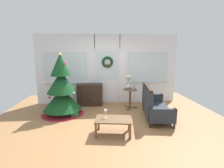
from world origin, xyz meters
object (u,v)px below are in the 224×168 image
Objects in this scene: side_table at (130,95)px; table_lamp at (128,81)px; christmas_tree at (62,91)px; wine_glass at (106,112)px; dresser_cabinet at (90,94)px; settee_sofa at (153,105)px; coffee_table at (113,121)px; gift_box at (75,113)px; flower_vase at (133,86)px.

side_table is 1.54× the size of table_lamp.
christmas_tree is 1.90m from wine_glass.
christmas_tree reaches higher than dresser_cabinet.
settee_sofa is at bearing -59.31° from side_table.
coffee_table is at bearing -111.75° from side_table.
side_table is at bearing 62.62° from wine_glass.
wine_glass is at bearing -149.03° from settee_sofa.
gift_box is at bearing -31.71° from christmas_tree.
christmas_tree is 1.24m from dresser_cabinet.
dresser_cabinet is 1.63m from flower_vase.
side_table is at bearing 9.79° from christmas_tree.
side_table is (2.19, 0.38, -0.26)m from christmas_tree.
table_lamp reaches higher than wine_glass.
christmas_tree is 2.12× the size of dresser_cabinet.
table_lamp is at bearing 64.69° from wine_glass.
wine_glass reaches higher than gift_box.
christmas_tree is 2.11m from coffee_table.
table_lamp is 2.10m from coffee_table.
flower_vase is 2.09m from gift_box.
wine_glass is at bearing -117.38° from side_table.
side_table is at bearing 149.04° from flower_vase.
table_lamp reaches higher than coffee_table.
dresser_cabinet is (0.81, 0.87, -0.35)m from christmas_tree.
coffee_table is at bearing -143.14° from settee_sofa.
table_lamp is 2.08× the size of gift_box.
gift_box is (-1.79, -0.63, -0.38)m from side_table.
settee_sofa is at bearing -35.99° from dresser_cabinet.
dresser_cabinet reaches higher than gift_box.
dresser_cabinet reaches higher than wine_glass.
dresser_cabinet is at bearing 69.76° from gift_box.
settee_sofa reaches higher than gift_box.
side_table is at bearing 19.25° from gift_box.
dresser_cabinet reaches higher than side_table.
flower_vase is at bearing -20.52° from dresser_cabinet.
side_table is at bearing 68.25° from coffee_table.
wine_glass is (1.28, -1.38, -0.22)m from christmas_tree.
christmas_tree is at bearing 132.91° from wine_glass.
christmas_tree is at bearing 148.29° from gift_box.
settee_sofa is 1.82× the size of coffee_table.
table_lamp is at bearing 70.27° from coffee_table.
table_lamp is 2.04m from wine_glass.
side_table reaches higher than coffee_table.
coffee_table is (-0.83, -1.78, -0.47)m from flower_vase.
gift_box is at bearing 127.92° from wine_glass.
gift_box is (-0.88, 1.13, -0.42)m from wine_glass.
christmas_tree reaches higher than gift_box.
table_lamp reaches higher than flower_vase.
dresser_cabinet is at bearing 101.77° from wine_glass.
side_table reaches higher than wine_glass.
gift_box is at bearing -110.24° from dresser_cabinet.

